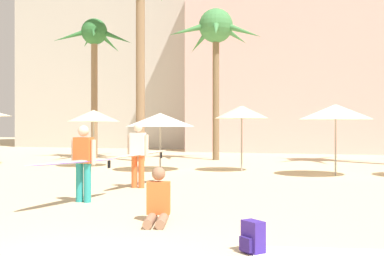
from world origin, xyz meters
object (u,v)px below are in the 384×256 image
palm_tree_left (95,45)px  cafe_umbrella_5 (336,112)px  person_near_right (158,203)px  backpack (252,237)px  person_far_left (80,161)px  cafe_umbrella_4 (160,120)px  cafe_umbrella_3 (242,112)px  cafe_umbrella_2 (94,116)px  person_far_right (140,153)px  palm_tree_far_left (216,34)px

palm_tree_left → cafe_umbrella_5: palm_tree_left is taller
palm_tree_left → person_near_right: 18.67m
backpack → person_far_left: bearing=-84.7°
backpack → cafe_umbrella_4: bearing=-112.7°
person_near_right → person_far_left: 2.86m
cafe_umbrella_3 → backpack: bearing=-78.1°
cafe_umbrella_2 → cafe_umbrella_4: cafe_umbrella_2 is taller
palm_tree_left → cafe_umbrella_3: (8.86, -5.20, -3.77)m
cafe_umbrella_5 → person_far_left: size_ratio=0.82×
cafe_umbrella_4 → person_far_right: cafe_umbrella_4 is taller
palm_tree_far_left → person_near_right: (2.96, -15.73, -5.92)m
palm_tree_left → cafe_umbrella_5: size_ratio=3.01×
cafe_umbrella_5 → person_far_left: (-5.19, -7.70, -1.24)m
cafe_umbrella_3 → cafe_umbrella_4: (-2.97, -0.62, -0.28)m
person_near_right → cafe_umbrella_5: bearing=148.1°
palm_tree_far_left → palm_tree_left: size_ratio=1.03×
palm_tree_far_left → backpack: (4.87, -17.26, -6.06)m
person_far_right → backpack: bearing=33.1°
cafe_umbrella_5 → person_far_right: 7.05m
cafe_umbrella_2 → cafe_umbrella_3: 6.28m
cafe_umbrella_3 → cafe_umbrella_5: (3.34, -0.73, -0.04)m
cafe_umbrella_3 → cafe_umbrella_2: bearing=177.1°
cafe_umbrella_4 → backpack: (5.40, -10.84, -1.70)m
palm_tree_left → person_near_right: palm_tree_left is taller
palm_tree_left → cafe_umbrella_4: (5.89, -5.83, -4.05)m
backpack → person_near_right: (-1.91, 1.53, 0.14)m
palm_tree_far_left → person_far_right: bearing=-86.3°
person_far_left → palm_tree_far_left: bearing=-174.6°
palm_tree_left → cafe_umbrella_3: 10.95m
person_far_left → person_far_right: person_far_right is taller
cafe_umbrella_2 → cafe_umbrella_4: size_ratio=0.90×
cafe_umbrella_2 → backpack: 14.77m
palm_tree_far_left → cafe_umbrella_3: size_ratio=3.10×
cafe_umbrella_2 → cafe_umbrella_4: bearing=-16.0°
palm_tree_far_left → person_near_right: 17.06m
cafe_umbrella_5 → palm_tree_far_left: bearing=131.6°
person_far_right → person_far_left: bearing=-4.3°
cafe_umbrella_5 → person_far_right: bearing=-136.7°
palm_tree_far_left → person_far_right: size_ratio=2.57×
person_far_left → person_far_right: bearing=-179.6°
person_near_right → person_far_left: (-2.36, 1.51, 0.57)m
cafe_umbrella_5 → backpack: bearing=-94.9°
cafe_umbrella_2 → person_near_right: cafe_umbrella_2 is taller
cafe_umbrella_3 → person_far_left: bearing=-102.4°
palm_tree_far_left → person_far_right: palm_tree_far_left is taller
palm_tree_left → cafe_umbrella_2: size_ratio=3.13×
cafe_umbrella_4 → backpack: size_ratio=6.17×
palm_tree_far_left → palm_tree_left: bearing=-174.7°
palm_tree_far_left → cafe_umbrella_3: bearing=-67.1°
palm_tree_far_left → cafe_umbrella_2: bearing=-124.9°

